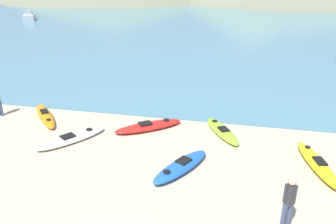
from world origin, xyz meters
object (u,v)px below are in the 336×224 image
(kayak_on_sand_7, at_px, (45,115))
(moored_boat_3, at_px, (29,17))
(kayak_on_sand_1, at_px, (72,138))
(kayak_on_sand_5, at_px, (181,166))
(person_near_foreground, at_px, (289,200))
(kayak_on_sand_6, at_px, (222,131))
(kayak_on_sand_2, at_px, (317,163))
(kayak_on_sand_3, at_px, (149,126))

(kayak_on_sand_7, xyz_separation_m, moored_boat_3, (-22.40, 32.64, 0.41))
(kayak_on_sand_1, bearing_deg, kayak_on_sand_5, -14.24)
(kayak_on_sand_1, xyz_separation_m, kayak_on_sand_7, (-2.30, 1.86, 0.01))
(kayak_on_sand_1, distance_m, kayak_on_sand_7, 2.96)
(kayak_on_sand_5, relative_size, person_near_foreground, 1.76)
(moored_boat_3, bearing_deg, kayak_on_sand_5, -50.51)
(kayak_on_sand_5, bearing_deg, person_near_foreground, -34.22)
(kayak_on_sand_1, relative_size, kayak_on_sand_6, 1.05)
(moored_boat_3, bearing_deg, kayak_on_sand_2, -45.44)
(kayak_on_sand_1, height_order, kayak_on_sand_7, kayak_on_sand_7)
(kayak_on_sand_3, xyz_separation_m, kayak_on_sand_7, (-5.06, 0.14, -0.01))
(kayak_on_sand_1, height_order, kayak_on_sand_6, kayak_on_sand_1)
(kayak_on_sand_5, height_order, kayak_on_sand_6, kayak_on_sand_5)
(kayak_on_sand_7, relative_size, moored_boat_3, 0.74)
(kayak_on_sand_3, relative_size, kayak_on_sand_5, 1.06)
(kayak_on_sand_5, bearing_deg, kayak_on_sand_1, 165.76)
(kayak_on_sand_2, xyz_separation_m, moored_boat_3, (-34.01, 34.54, 0.38))
(kayak_on_sand_1, relative_size, kayak_on_sand_7, 1.01)
(kayak_on_sand_6, bearing_deg, kayak_on_sand_3, -175.28)
(kayak_on_sand_1, distance_m, kayak_on_sand_2, 9.30)
(kayak_on_sand_1, bearing_deg, kayak_on_sand_6, 18.56)
(kayak_on_sand_3, bearing_deg, kayak_on_sand_2, -15.03)
(kayak_on_sand_6, relative_size, moored_boat_3, 0.70)
(person_near_foreground, relative_size, moored_boat_3, 0.41)
(person_near_foreground, bearing_deg, kayak_on_sand_2, 66.86)
(kayak_on_sand_1, bearing_deg, person_near_foreground, -23.05)
(kayak_on_sand_3, xyz_separation_m, person_near_foreground, (5.13, -5.08, 0.75))
(kayak_on_sand_7, bearing_deg, person_near_foreground, -27.11)
(moored_boat_3, bearing_deg, person_near_foreground, -49.28)
(kayak_on_sand_3, xyz_separation_m, kayak_on_sand_5, (1.95, -2.92, 0.01))
(kayak_on_sand_2, distance_m, kayak_on_sand_5, 4.74)
(kayak_on_sand_6, relative_size, kayak_on_sand_7, 0.96)
(kayak_on_sand_1, height_order, moored_boat_3, moored_boat_3)
(kayak_on_sand_2, xyz_separation_m, person_near_foreground, (-1.42, -3.32, 0.73))
(kayak_on_sand_2, distance_m, kayak_on_sand_3, 6.78)
(kayak_on_sand_2, bearing_deg, kayak_on_sand_7, 170.73)
(kayak_on_sand_5, height_order, kayak_on_sand_7, kayak_on_sand_5)
(kayak_on_sand_5, distance_m, kayak_on_sand_6, 3.40)
(kayak_on_sand_7, bearing_deg, kayak_on_sand_5, -23.54)
(kayak_on_sand_3, bearing_deg, moored_boat_3, 129.96)
(person_near_foreground, xyz_separation_m, moored_boat_3, (-32.59, 37.86, -0.35))
(kayak_on_sand_6, relative_size, person_near_foreground, 1.73)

